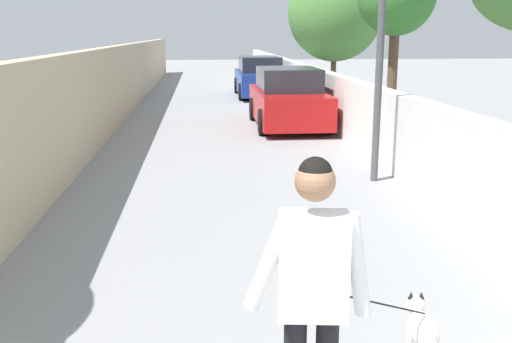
{
  "coord_description": "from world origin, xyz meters",
  "views": [
    {
      "loc": [
        -1.06,
        0.54,
        2.42
      ],
      "look_at": [
        4.85,
        -0.01,
        1.0
      ],
      "focal_mm": 40.76,
      "sensor_mm": 36.0,
      "label": 1
    }
  ],
  "objects_px": {
    "car_near": "(288,100)",
    "car_far": "(260,78)",
    "person_skateboarder": "(313,283)",
    "dog": "(422,327)",
    "tree_right_near": "(335,13)"
  },
  "relations": [
    {
      "from": "tree_right_near",
      "to": "car_far",
      "type": "relative_size",
      "value": 1.09
    },
    {
      "from": "car_near",
      "to": "car_far",
      "type": "distance_m",
      "value": 7.59
    },
    {
      "from": "person_skateboarder",
      "to": "car_near",
      "type": "height_order",
      "value": "person_skateboarder"
    },
    {
      "from": "person_skateboarder",
      "to": "dog",
      "type": "distance_m",
      "value": 1.59
    },
    {
      "from": "tree_right_near",
      "to": "car_near",
      "type": "relative_size",
      "value": 1.16
    },
    {
      "from": "tree_right_near",
      "to": "dog",
      "type": "relative_size",
      "value": 3.85
    },
    {
      "from": "dog",
      "to": "car_far",
      "type": "bearing_deg",
      "value": -1.97
    },
    {
      "from": "person_skateboarder",
      "to": "car_far",
      "type": "xyz_separation_m",
      "value": [
        19.8,
        -1.67,
        -0.37
      ]
    },
    {
      "from": "tree_right_near",
      "to": "dog",
      "type": "bearing_deg",
      "value": 169.66
    },
    {
      "from": "car_near",
      "to": "car_far",
      "type": "bearing_deg",
      "value": -0.0
    },
    {
      "from": "person_skateboarder",
      "to": "dog",
      "type": "relative_size",
      "value": 1.39
    },
    {
      "from": "dog",
      "to": "person_skateboarder",
      "type": "bearing_deg",
      "value": 131.7
    },
    {
      "from": "dog",
      "to": "car_near",
      "type": "distance_m",
      "value": 11.32
    },
    {
      "from": "person_skateboarder",
      "to": "car_far",
      "type": "height_order",
      "value": "person_skateboarder"
    },
    {
      "from": "person_skateboarder",
      "to": "car_near",
      "type": "distance_m",
      "value": 12.33
    }
  ]
}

